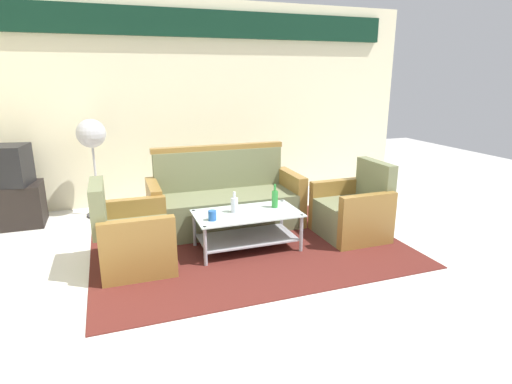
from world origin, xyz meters
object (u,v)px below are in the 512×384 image
Objects in this scene: cup at (212,215)px; television at (1,166)px; couch at (225,202)px; armchair_left at (132,239)px; armchair_right at (353,212)px; bottle_green at (275,199)px; pedestal_fan at (92,139)px; coffee_table at (247,225)px; bottle_clear at (234,204)px; tv_stand at (8,206)px.

television is (-2.12, 1.76, 0.30)m from cup.
cup is at bearing 66.85° from couch.
armchair_right is at bearing 90.26° from armchair_left.
bottle_green is 2.50m from pedestal_fan.
couch is 2.70× the size of television.
armchair_left is 0.77× the size of coffee_table.
armchair_right is 1.39m from bottle_clear.
tv_stand reaches higher than coffee_table.
bottle_green is at bearing 13.54° from cup.
pedestal_fan is (-1.37, 1.64, 0.52)m from bottle_clear.
tv_stand is at bearing 146.81° from coffee_table.
coffee_table is at bearing 15.44° from cup.
bottle_green is at bearing 94.48° from armchair_left.
bottle_clear is at bearing 153.48° from coffee_table.
bottle_green reaches higher than cup.
cup is (-1.65, -0.06, 0.17)m from armchair_right.
cup is at bearing 91.62° from armchair_right.
couch is 1.89m from pedestal_fan.
armchair_left is at bearing -79.44° from pedestal_fan.
tv_stand is (-2.13, 1.76, -0.20)m from cup.
coffee_table is at bearing -168.68° from bottle_green.
pedestal_fan is at bearing -33.31° from couch.
coffee_table is at bearing -26.52° from bottle_clear.
pedestal_fan reaches higher than cup.
bottle_clear is 2.89m from tv_stand.
television is at bearing 151.07° from bottle_green.
bottle_green is 0.46m from bottle_clear.
bottle_clear is 0.33× the size of television.
armchair_left reaches higher than bottle_green.
bottle_clear is (-1.37, 0.11, 0.21)m from armchair_right.
armchair_right is 1.66m from cup.
bottle_clear is 0.18× the size of pedestal_fan.
armchair_left is 1.90m from pedestal_fan.
armchair_left is at bearing -175.06° from bottle_clear.
couch is at bearing 66.42° from cup.
couch is 8.10× the size of bottle_clear.
pedestal_fan is at bearing 57.05° from armchair_right.
coffee_table is at bearing -33.19° from tv_stand.
television is 1.06m from pedestal_fan.
armchair_right is 4.17m from television.
coffee_table is at bearing -48.79° from pedestal_fan.
armchair_left is at bearing 34.21° from couch.
coffee_table is (-1.26, 0.05, -0.02)m from armchair_right.
bottle_green is at bearing -41.68° from pedestal_fan.
pedestal_fan reaches higher than tv_stand.
armchair_left reaches higher than tv_stand.
couch is 2.69m from television.
couch is 1.64× the size of coffee_table.
armchair_left is (-1.13, -0.76, -0.03)m from couch.
armchair_right reaches higher than tv_stand.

